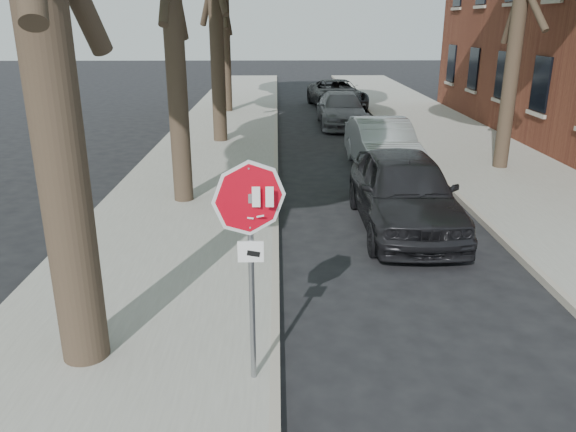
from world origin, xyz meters
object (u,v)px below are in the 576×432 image
object	(u,v)px
car_b	(382,145)
car_d	(337,94)
car_a	(404,191)
car_c	(341,109)
stop_sign	(250,231)

from	to	relation	value
car_b	car_d	xyz separation A→B (m)	(-0.02, 12.44, -0.04)
car_a	car_b	xyz separation A→B (m)	(0.43, 4.83, -0.07)
car_a	car_b	size ratio (longest dim) A/B	1.06
car_b	car_c	distance (m)	7.38
car_c	car_d	bearing A→B (deg)	86.47
stop_sign	car_a	xyz separation A→B (m)	(2.87, 5.34, -1.15)
car_a	car_c	bearing A→B (deg)	90.10
car_a	car_c	distance (m)	12.20
stop_sign	car_b	xyz separation A→B (m)	(3.30, 10.18, -1.23)
car_a	car_b	bearing A→B (deg)	85.33
car_c	stop_sign	bearing A→B (deg)	-99.18
car_a	car_d	bearing A→B (deg)	89.06
car_a	car_c	world-z (taller)	car_a
car_d	stop_sign	bearing A→B (deg)	-105.60
car_c	car_d	world-z (taller)	car_d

